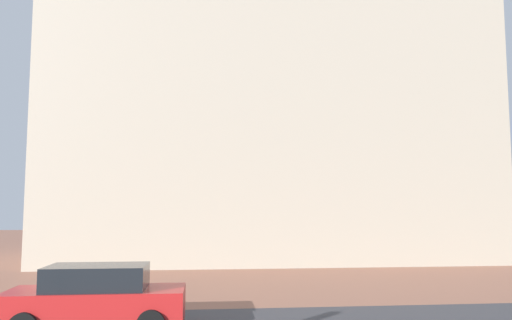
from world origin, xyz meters
TOP-DOWN VIEW (x-y plane):
  - landmark_building at (2.97, 27.14)m, footprint 24.51×11.77m
  - car_red at (-3.79, 9.64)m, footprint 4.14×1.92m

SIDE VIEW (x-z plane):
  - car_red at x=-3.79m, z-range -0.04..1.51m
  - landmark_building at x=2.97m, z-range -5.86..25.02m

